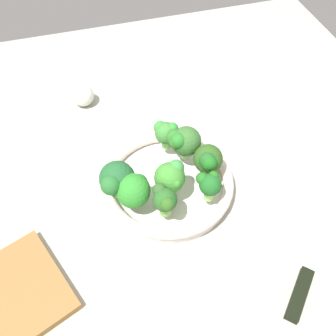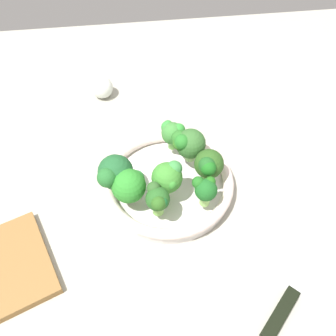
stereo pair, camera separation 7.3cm
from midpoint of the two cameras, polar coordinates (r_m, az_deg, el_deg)
name	(u,v)px [view 2 (the right image)]	position (r cm, az deg, el deg)	size (l,w,h in cm)	color
ground_plane	(155,199)	(78.32, 0.78, -4.85)	(130.00, 130.00, 2.50)	#AAA899
bowl	(168,183)	(76.74, 2.72, -2.46)	(26.01, 26.01, 3.85)	silver
broccoli_floret_0	(168,177)	(70.02, 2.97, -1.56)	(5.80, 5.79, 7.07)	#77C24D
broccoli_floret_1	(115,174)	(70.58, -5.02, -1.03)	(6.63, 7.23, 7.53)	#93CE5D
broccoli_floret_2	(157,199)	(67.11, 1.53, -4.84)	(4.34, 5.63, 6.46)	#8ACF5D
broccoli_floret_3	(172,132)	(77.72, 3.34, 5.15)	(4.82, 5.06, 6.25)	#7DC25D
broccoli_floret_4	(188,143)	(75.19, 5.73, 3.49)	(6.72, 5.95, 7.38)	#97C974
broccoli_floret_5	(129,184)	(69.42, -2.83, -2.65)	(6.35, 6.46, 6.99)	#A0D569
broccoli_floret_6	(205,189)	(69.26, 8.54, -3.34)	(4.45, 4.32, 6.20)	#9DD96F
broccoli_floret_7	(209,165)	(72.48, 8.90, 0.26)	(5.64, 6.37, 7.14)	#83BE5C
knife	(293,291)	(71.88, 20.99, -16.88)	(20.47, 20.55, 1.50)	silver
garlic_bulb	(102,87)	(96.94, -7.59, 11.62)	(5.29, 5.29, 5.29)	white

